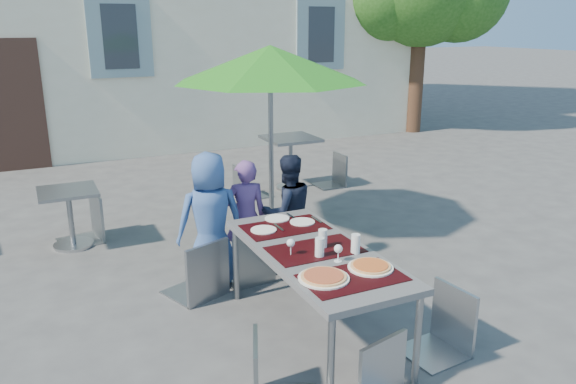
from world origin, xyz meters
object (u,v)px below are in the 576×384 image
pizza_near_right (371,266)px  bg_chair_r_1 (335,151)px  chair_4 (448,283)px  chair_3 (271,332)px  chair_1 (249,225)px  dining_table (315,256)px  bg_chair_r_0 (84,190)px  child_2 (288,212)px  cafe_table_0 (70,211)px  child_1 (246,217)px  cafe_table_1 (291,152)px  chair_2 (314,227)px  pizza_near_left (324,277)px  child_0 (210,220)px  patio_umbrella (270,66)px  bg_chair_l_1 (245,163)px  chair_5 (397,338)px  chair_0 (199,234)px

pizza_near_right → bg_chair_r_1: (2.16, 4.25, -0.23)m
chair_4 → bg_chair_r_1: size_ratio=1.04×
chair_3 → pizza_near_right: bearing=11.3°
chair_1 → bg_chair_r_1: chair_1 is taller
dining_table → bg_chair_r_0: (-1.39, 2.98, -0.09)m
child_2 → chair_3: size_ratio=1.26×
dining_table → chair_4: bearing=-37.2°
child_2 → cafe_table_0: (-1.97, 1.53, -0.17)m
child_1 → cafe_table_0: child_1 is taller
cafe_table_1 → bg_chair_r_1: (0.70, -0.11, -0.03)m
cafe_table_0 → chair_2: bearing=-42.9°
pizza_near_left → child_0: child_0 is taller
patio_umbrella → child_1: bearing=-127.1°
dining_table → bg_chair_l_1: bg_chair_l_1 is taller
pizza_near_left → chair_4: 1.02m
chair_5 → child_0: bearing=100.9°
child_2 → chair_4: size_ratio=1.23×
child_0 → chair_2: 0.99m
child_1 → patio_umbrella: 1.78m
chair_3 → cafe_table_0: bearing=104.6°
bg_chair_l_1 → bg_chair_r_1: bg_chair_r_1 is taller
chair_5 → cafe_table_1: 5.21m
pizza_near_left → bg_chair_l_1: bearing=76.0°
chair_0 → chair_3: 1.69m
child_2 → chair_4: bearing=101.6°
child_1 → chair_5: 2.45m
child_2 → chair_1: size_ratio=1.18×
dining_table → child_0: 1.35m
chair_5 → patio_umbrella: size_ratio=0.43×
pizza_near_left → child_2: bearing=72.1°
chair_0 → bg_chair_r_1: chair_0 is taller
chair_2 → chair_3: (-1.15, -1.59, 0.01)m
pizza_near_right → chair_0: (-0.81, 1.52, -0.15)m
child_2 → bg_chair_r_1: bearing=-129.0°
chair_1 → chair_5: size_ratio=1.06×
cafe_table_1 → pizza_near_right: bearing=-108.5°
chair_4 → patio_umbrella: 3.20m
bg_chair_r_0 → bg_chair_r_1: bg_chair_r_0 is taller
child_1 → bg_chair_r_1: 3.39m
chair_5 → patio_umbrella: bearing=79.6°
child_0 → pizza_near_right: bearing=114.4°
bg_chair_l_1 → cafe_table_1: bearing=8.6°
dining_table → pizza_near_left: bearing=-111.6°
chair_4 → chair_5: size_ratio=1.01×
child_2 → patio_umbrella: bearing=-104.1°
chair_0 → cafe_table_0: 2.06m
child_0 → chair_5: child_0 is taller
pizza_near_left → cafe_table_1: bearing=67.1°
pizza_near_left → chair_2: 1.60m
child_0 → child_2: bearing=-171.2°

